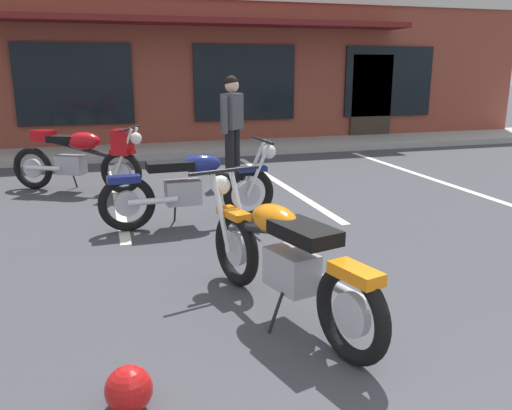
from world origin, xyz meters
name	(u,v)px	position (x,y,z in m)	size (l,w,h in m)	color
ground_plane	(281,277)	(0.00, 3.51, 0.00)	(80.00, 80.00, 0.00)	#3D3D42
sidewalk_kerb	(170,150)	(0.00, 10.79, 0.07)	(22.00, 1.80, 0.14)	#A8A59E
brick_storefront_building	(149,68)	(0.00, 14.50, 1.77)	(18.71, 7.04, 3.54)	brown
painted_stall_lines	(202,188)	(0.00, 7.19, 0.00)	(7.72, 4.80, 0.01)	silver
motorcycle_foreground_classic	(284,257)	(-0.23, 2.80, 0.46)	(0.92, 2.07, 0.98)	black
motorcycle_red_sportbike	(192,186)	(-0.47, 5.32, 0.46)	(2.11, 0.66, 0.98)	black
motorcycle_black_cruiser	(82,157)	(-1.72, 7.48, 0.53)	(1.92, 1.26, 0.98)	black
person_in_black_shirt	(232,122)	(0.61, 7.64, 0.95)	(0.48, 0.51, 1.68)	black
helmet_on_pavement	(129,389)	(-1.41, 1.97, 0.13)	(0.26, 0.26, 0.26)	#B71414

